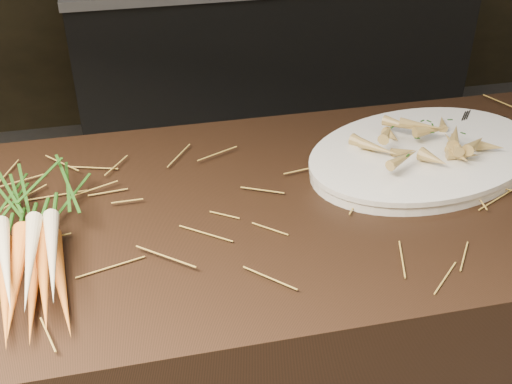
% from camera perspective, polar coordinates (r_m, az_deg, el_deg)
% --- Properties ---
extents(main_counter, '(2.40, 0.70, 0.90)m').
position_cam_1_polar(main_counter, '(1.56, 6.52, -13.93)').
color(main_counter, black).
rests_on(main_counter, ground).
extents(back_counter, '(1.82, 0.62, 0.84)m').
position_cam_1_polar(back_counter, '(3.17, 1.11, 11.88)').
color(back_counter, black).
rests_on(back_counter, ground).
extents(straw_bedding, '(1.40, 0.60, 0.02)m').
position_cam_1_polar(straw_bedding, '(1.26, 7.83, 0.30)').
color(straw_bedding, '#A9822C').
rests_on(straw_bedding, main_counter).
extents(root_veg_bunch, '(0.17, 0.48, 0.09)m').
position_cam_1_polar(root_veg_bunch, '(1.16, -19.30, -2.72)').
color(root_veg_bunch, orange).
rests_on(root_veg_bunch, main_counter).
extents(serving_platter, '(0.59, 0.47, 0.03)m').
position_cam_1_polar(serving_platter, '(1.39, 14.64, 3.00)').
color(serving_platter, white).
rests_on(serving_platter, main_counter).
extents(roasted_veg_heap, '(0.29, 0.24, 0.06)m').
position_cam_1_polar(roasted_veg_heap, '(1.37, 14.89, 4.52)').
color(roasted_veg_heap, olive).
rests_on(roasted_veg_heap, serving_platter).
extents(serving_fork, '(0.13, 0.17, 0.00)m').
position_cam_1_polar(serving_fork, '(1.49, 20.66, 4.71)').
color(serving_fork, silver).
rests_on(serving_fork, serving_platter).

